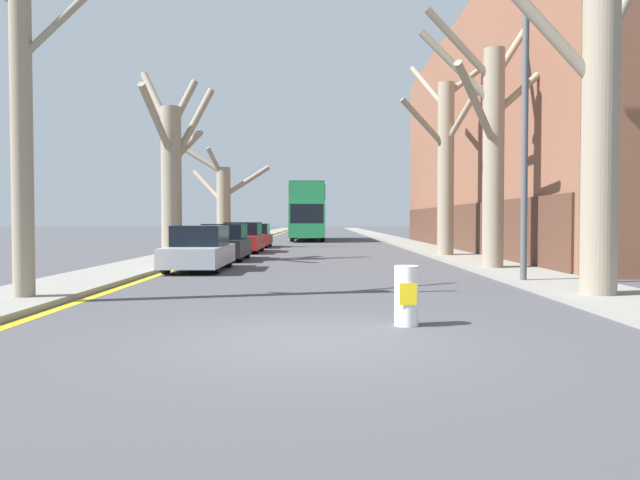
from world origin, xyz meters
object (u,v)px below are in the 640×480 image
parked_car_0 (198,249)px  traffic_bollard (405,296)px  street_tree_left_1 (171,169)px  parked_car_2 (242,238)px  street_tree_left_2 (221,199)px  street_tree_right_2 (445,159)px  street_tree_right_1 (490,142)px  double_decker_bus (307,209)px  street_tree_left_0 (22,90)px  parked_car_3 (254,236)px  parked_car_1 (223,243)px  street_tree_right_0 (599,110)px  lamp_post (521,76)px

parked_car_0 → traffic_bollard: parked_car_0 is taller
street_tree_left_1 → parked_car_2: bearing=74.5°
street_tree_left_2 → street_tree_right_2: bearing=-40.7°
street_tree_right_1 → parked_car_0: size_ratio=1.92×
street_tree_left_2 → double_decker_bus: street_tree_left_2 is taller
street_tree_left_0 → parked_car_3: street_tree_left_0 is taller
street_tree_left_1 → parked_car_1: (1.87, 0.81, -2.87)m
street_tree_left_2 → parked_car_1: 11.57m
street_tree_left_2 → street_tree_right_0: street_tree_right_0 is taller
double_decker_bus → traffic_bollard: double_decker_bus is taller
street_tree_right_0 → parked_car_2: size_ratio=1.96×
parked_car_3 → double_decker_bus: bearing=77.0°
parked_car_3 → street_tree_right_2: bearing=-47.4°
parked_car_3 → street_tree_right_0: bearing=-68.8°
street_tree_right_2 → parked_car_1: size_ratio=2.18×
parked_car_0 → street_tree_right_0: bearing=-38.1°
street_tree_right_2 → traffic_bollard: 18.04m
double_decker_bus → parked_car_3: (-2.89, -12.53, -1.81)m
street_tree_right_0 → traffic_bollard: size_ratio=9.72×
street_tree_left_1 → parked_car_0: (1.87, -4.31, -2.88)m
street_tree_right_2 → parked_car_3: size_ratio=2.13×
street_tree_right_0 → street_tree_right_2: street_tree_right_0 is taller
street_tree_left_0 → double_decker_bus: bearing=82.7°
parked_car_1 → parked_car_2: size_ratio=0.88×
street_tree_right_0 → double_decker_bus: size_ratio=0.77×
street_tree_right_1 → parked_car_2: 14.92m
double_decker_bus → lamp_post: size_ratio=1.24×
parked_car_3 → traffic_bollard: size_ratio=4.50×
street_tree_right_1 → parked_car_3: bearing=118.2°
double_decker_bus → lamp_post: lamp_post is taller
street_tree_left_2 → traffic_bollard: bearing=-75.3°
parked_car_2 → lamp_post: size_ratio=0.49×
parked_car_0 → lamp_post: size_ratio=0.45×
street_tree_right_1 → street_tree_left_0: bearing=-145.9°
street_tree_left_1 → parked_car_0: bearing=-66.6°
street_tree_right_2 → lamp_post: 11.31m
parked_car_2 → double_decker_bus: bearing=81.0°
parked_car_0 → street_tree_right_2: bearing=36.8°
street_tree_right_1 → traffic_bollard: bearing=-111.7°
parked_car_0 → street_tree_left_2: bearing=96.5°
street_tree_left_1 → street_tree_right_2: 11.33m
street_tree_right_1 → lamp_post: bearing=-95.5°
double_decker_bus → street_tree_left_2: bearing=-110.1°
street_tree_left_0 → traffic_bollard: bearing=-20.7°
street_tree_right_0 → lamp_post: (-0.62, 2.92, 1.33)m
street_tree_left_2 → street_tree_right_2: size_ratio=0.72×
street_tree_left_2 → parked_car_2: street_tree_left_2 is taller
street_tree_left_2 → parked_car_1: size_ratio=1.58×
street_tree_left_0 → parked_car_0: size_ratio=2.05×
street_tree_right_2 → lamp_post: lamp_post is taller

